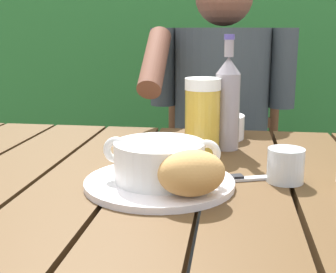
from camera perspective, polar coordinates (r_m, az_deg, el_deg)
The scene contains 12 objects.
dining_table at distance 0.92m, azimuth -0.57°, elevation -10.16°, with size 1.42×0.91×0.73m.
hedge_backdrop at distance 2.65m, azimuth 7.88°, elevation 8.95°, with size 3.53×0.81×1.59m.
chair_near_diner at distance 1.81m, azimuth 6.53°, elevation -3.90°, with size 0.45×0.44×0.97m.
person_eating at distance 1.56m, azimuth 6.43°, elevation 2.31°, with size 0.48×0.47×1.23m.
serving_plate at distance 0.85m, azimuth -0.85°, elevation -5.76°, with size 0.27×0.27×0.01m.
soup_bowl at distance 0.83m, azimuth -0.86°, elevation -2.94°, with size 0.21×0.16×0.08m.
bread_roll at distance 0.76m, azimuth 2.94°, elevation -4.55°, with size 0.14×0.12×0.08m.
beer_glass at distance 1.07m, azimuth 4.28°, elevation 2.65°, with size 0.08×0.08×0.17m.
beer_bottle at distance 1.09m, azimuth 7.39°, elevation 4.28°, with size 0.06×0.06×0.27m.
water_glass_small at distance 0.89m, azimuth 14.37°, elevation -3.49°, with size 0.07×0.07×0.06m.
table_knife at distance 0.89m, azimuth 9.05°, elevation -5.17°, with size 0.15×0.07×0.01m.
diner_bowl at distance 1.22m, azimuth 6.10°, elevation 1.26°, with size 0.14×0.14×0.06m.
Camera 1 is at (0.13, -0.84, 1.01)m, focal length 49.17 mm.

